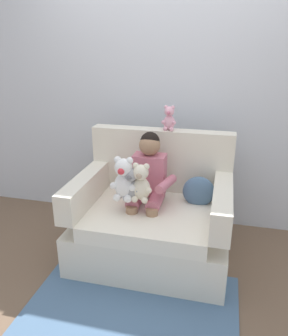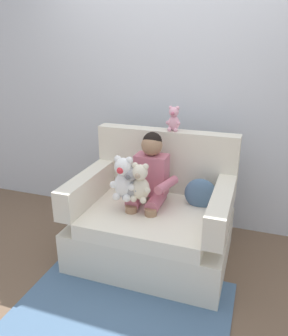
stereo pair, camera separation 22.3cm
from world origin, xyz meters
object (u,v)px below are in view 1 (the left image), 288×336
at_px(plush_cream, 141,183).
at_px(plush_pink_on_backrest, 169,119).
at_px(throw_pillow, 199,192).
at_px(plush_white, 124,180).
at_px(armchair, 153,220).
at_px(seated_child, 148,179).
at_px(plush_grey, 131,184).

height_order(plush_cream, plush_pink_on_backrest, plush_pink_on_backrest).
xyz_separation_m(plush_pink_on_backrest, throw_pillow, (0.29, -0.21, -0.54)).
bearing_deg(plush_white, plush_cream, 24.56).
distance_m(armchair, seated_child, 0.36).
height_order(plush_white, plush_grey, plush_white).
bearing_deg(armchair, seated_child, 149.83).
xyz_separation_m(plush_white, throw_pillow, (0.54, 0.29, -0.17)).
relative_size(seated_child, plush_pink_on_backrest, 3.93).
height_order(seated_child, plush_cream, seated_child).
distance_m(plush_white, plush_cream, 0.13).
xyz_separation_m(plush_grey, throw_pillow, (0.49, 0.28, -0.13)).
height_order(seated_child, plush_white, seated_child).
relative_size(seated_child, plush_grey, 3.04).
distance_m(seated_child, plush_white, 0.24).
xyz_separation_m(plush_cream, throw_pillow, (0.41, 0.28, -0.15)).
distance_m(armchair, throw_pillow, 0.45).
xyz_separation_m(armchair, seated_child, (-0.05, 0.03, 0.35)).
bearing_deg(plush_grey, plush_white, -161.18).
relative_size(armchair, seated_child, 1.49).
relative_size(plush_white, throw_pillow, 1.32).
bearing_deg(seated_child, armchair, -22.13).
relative_size(armchair, plush_cream, 4.07).
xyz_separation_m(seated_child, throw_pillow, (0.40, 0.10, -0.11)).
xyz_separation_m(plush_white, plush_pink_on_backrest, (0.25, 0.50, 0.37)).
bearing_deg(plush_grey, throw_pillow, 44.83).
relative_size(armchair, plush_white, 3.58).
relative_size(plush_cream, throw_pillow, 1.16).
distance_m(armchair, plush_pink_on_backrest, 0.85).
distance_m(seated_child, plush_grey, 0.21).
bearing_deg(plush_white, plush_grey, 25.39).
bearing_deg(armchair, throw_pillow, 19.81).
bearing_deg(plush_pink_on_backrest, throw_pillow, -37.36).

